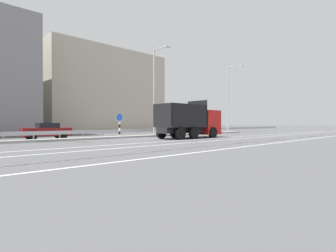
{
  "coord_description": "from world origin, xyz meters",
  "views": [
    {
      "loc": [
        -14.89,
        -19.7,
        1.43
      ],
      "look_at": [
        3.19,
        -0.7,
        1.14
      ],
      "focal_mm": 28.0,
      "sensor_mm": 36.0,
      "label": 1
    }
  ],
  "objects_px": {
    "dump_truck": "(195,124)",
    "median_road_sign": "(120,125)",
    "street_lamp_2": "(155,88)",
    "street_lamp_3": "(229,96)",
    "parked_car_4": "(46,131)"
  },
  "relations": [
    {
      "from": "dump_truck",
      "to": "street_lamp_3",
      "type": "distance_m",
      "value": 14.17
    },
    {
      "from": "median_road_sign",
      "to": "street_lamp_3",
      "type": "distance_m",
      "value": 18.93
    },
    {
      "from": "street_lamp_2",
      "to": "parked_car_4",
      "type": "bearing_deg",
      "value": 162.33
    },
    {
      "from": "dump_truck",
      "to": "parked_car_4",
      "type": "height_order",
      "value": "dump_truck"
    },
    {
      "from": "street_lamp_2",
      "to": "street_lamp_3",
      "type": "distance_m",
      "value": 14.25
    },
    {
      "from": "street_lamp_2",
      "to": "street_lamp_3",
      "type": "bearing_deg",
      "value": 1.23
    },
    {
      "from": "dump_truck",
      "to": "street_lamp_2",
      "type": "distance_m",
      "value": 5.94
    },
    {
      "from": "dump_truck",
      "to": "median_road_sign",
      "type": "xyz_separation_m",
      "value": [
        -5.7,
        4.63,
        -0.11
      ]
    },
    {
      "from": "street_lamp_2",
      "to": "street_lamp_3",
      "type": "relative_size",
      "value": 0.97
    },
    {
      "from": "parked_car_4",
      "to": "street_lamp_3",
      "type": "bearing_deg",
      "value": -92.61
    },
    {
      "from": "median_road_sign",
      "to": "parked_car_4",
      "type": "distance_m",
      "value": 6.43
    },
    {
      "from": "street_lamp_2",
      "to": "parked_car_4",
      "type": "xyz_separation_m",
      "value": [
        -9.97,
        3.18,
        -4.41
      ]
    },
    {
      "from": "median_road_sign",
      "to": "street_lamp_3",
      "type": "xyz_separation_m",
      "value": [
        18.49,
        0.0,
        4.07
      ]
    },
    {
      "from": "dump_truck",
      "to": "parked_car_4",
      "type": "distance_m",
      "value": 13.68
    },
    {
      "from": "median_road_sign",
      "to": "dump_truck",
      "type": "bearing_deg",
      "value": -39.11
    }
  ]
}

